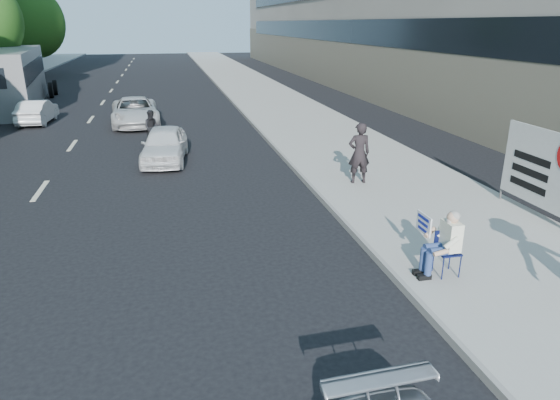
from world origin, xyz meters
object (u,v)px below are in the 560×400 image
object	(u,v)px
seated_protester	(443,240)
white_sedan_far	(135,112)
white_sedan_mid	(37,112)
protest_banner	(546,170)
bus	(14,79)
motorcycle	(152,129)
white_sedan_near	(165,145)
pedestrian_woman	(359,153)

from	to	relation	value
seated_protester	white_sedan_far	bearing A→B (deg)	109.99
white_sedan_mid	white_sedan_far	xyz separation A→B (m)	(4.78, -1.55, 0.08)
protest_banner	white_sedan_far	bearing A→B (deg)	123.57
seated_protester	bus	world-z (taller)	bus
seated_protester	white_sedan_mid	xyz separation A→B (m)	(-11.20, 19.18, -0.29)
protest_banner	bus	xyz separation A→B (m)	(-17.50, 23.15, 0.23)
white_sedan_far	motorcycle	xyz separation A→B (m)	(0.88, -4.52, -0.02)
protest_banner	white_sedan_near	size ratio (longest dim) A/B	0.83
protest_banner	bus	bearing A→B (deg)	127.08
protest_banner	white_sedan_far	xyz separation A→B (m)	(-10.30, 15.53, -0.74)
white_sedan_mid	motorcycle	bearing A→B (deg)	135.95
pedestrian_woman	white_sedan_near	bearing A→B (deg)	-33.38
white_sedan_mid	bus	bearing A→B (deg)	-65.50
seated_protester	motorcycle	size ratio (longest dim) A/B	0.64
white_sedan_near	white_sedan_far	size ratio (longest dim) A/B	0.78
pedestrian_woman	protest_banner	size ratio (longest dim) A/B	0.60
white_sedan_near	bus	world-z (taller)	bus
protest_banner	motorcycle	xyz separation A→B (m)	(-9.42, 11.01, -0.76)
white_sedan_near	white_sedan_mid	bearing A→B (deg)	131.12
pedestrian_woman	protest_banner	distance (m)	5.03
seated_protester	white_sedan_far	world-z (taller)	seated_protester
seated_protester	white_sedan_near	distance (m)	11.46
white_sedan_far	pedestrian_woman	bearing A→B (deg)	-62.80
white_sedan_mid	pedestrian_woman	bearing A→B (deg)	134.52
protest_banner	white_sedan_mid	distance (m)	22.80
white_sedan_mid	motorcycle	xyz separation A→B (m)	(5.67, -6.06, 0.06)
seated_protester	white_sedan_mid	world-z (taller)	seated_protester
protest_banner	white_sedan_mid	world-z (taller)	protest_banner
seated_protester	white_sedan_near	bearing A→B (deg)	116.29
white_sedan_near	motorcycle	xyz separation A→B (m)	(-0.46, 2.84, 0.01)
white_sedan_mid	white_sedan_far	bearing A→B (deg)	164.96
white_sedan_near	motorcycle	bearing A→B (deg)	105.73
pedestrian_woman	bus	distance (m)	24.02
protest_banner	white_sedan_near	bearing A→B (deg)	137.66
pedestrian_woman	bus	bearing A→B (deg)	-49.51
seated_protester	white_sedan_far	xyz separation A→B (m)	(-6.41, 17.63, -0.22)
seated_protester	pedestrian_woman	xyz separation A→B (m)	(0.61, 5.90, 0.20)
pedestrian_woman	white_sedan_near	size ratio (longest dim) A/B	0.50
motorcycle	white_sedan_mid	bearing A→B (deg)	131.97
seated_protester	white_sedan_near	world-z (taller)	seated_protester
pedestrian_woman	white_sedan_far	distance (m)	13.68
seated_protester	bus	size ratio (longest dim) A/B	0.11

